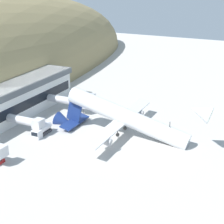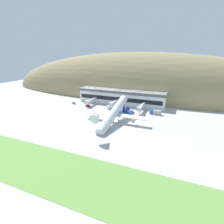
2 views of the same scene
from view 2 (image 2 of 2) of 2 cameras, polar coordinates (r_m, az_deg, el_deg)
ground_plane at (r=108.02m, az=-6.36°, el=-3.61°), size 389.55×389.55×0.00m
grass_strip_foreground at (r=76.19m, az=-23.62°, el=-15.31°), size 350.59×24.03×0.08m
hill_backdrop at (r=184.67m, az=8.59°, el=5.66°), size 317.40×75.10×84.41m
terminal_building at (r=148.63m, az=3.17°, el=5.39°), size 74.03×16.33×11.92m
jetway_0 at (r=143.61m, az=-6.94°, el=3.67°), size 3.38×15.17×5.43m
jetway_1 at (r=136.28m, az=0.58°, el=2.99°), size 3.38×12.94×5.43m
jetway_2 at (r=128.12m, az=9.56°, el=1.71°), size 3.38×16.51×5.43m
cargo_airplane at (r=106.88m, az=0.69°, el=-0.42°), size 41.28×51.60×17.33m
service_car_0 at (r=150.63m, az=-12.41°, el=2.74°), size 4.34×1.84×1.49m
service_car_1 at (r=141.28m, az=-7.85°, el=1.98°), size 4.49×1.89×1.63m
service_car_2 at (r=126.03m, az=6.41°, el=-0.01°), size 3.79×1.74×1.64m
fuel_truck at (r=125.57m, az=14.04°, el=-0.14°), size 7.67×2.90×3.09m
box_truck at (r=132.37m, az=0.06°, el=1.44°), size 7.88×2.71×3.36m
traffic_cone_0 at (r=116.87m, az=-3.63°, el=-1.64°), size 0.52×0.52×0.58m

